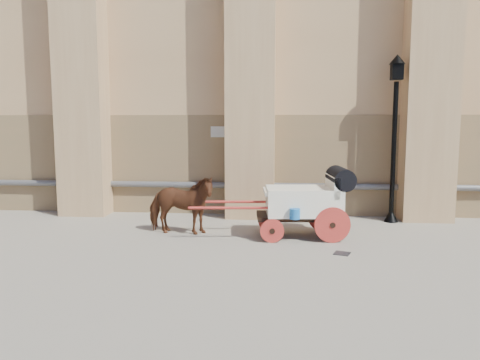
{
  "coord_description": "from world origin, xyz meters",
  "views": [
    {
      "loc": [
        -0.13,
        -9.97,
        2.8
      ],
      "look_at": [
        -1.1,
        1.32,
        1.38
      ],
      "focal_mm": 35.0,
      "sensor_mm": 36.0,
      "label": 1
    }
  ],
  "objects": [
    {
      "name": "horse",
      "position": [
        -2.59,
        1.33,
        0.74
      ],
      "size": [
        1.81,
        0.93,
        1.48
      ],
      "primitive_type": "imported",
      "rotation": [
        0.0,
        0.0,
        1.49
      ],
      "color": "brown",
      "rests_on": "ground"
    },
    {
      "name": "drain_grate_near",
      "position": [
        1.21,
        -0.12,
        0.01
      ],
      "size": [
        0.41,
        0.41,
        0.01
      ],
      "primitive_type": "cube",
      "rotation": [
        0.0,
        0.0,
        -0.36
      ],
      "color": "black",
      "rests_on": "ground"
    },
    {
      "name": "ground",
      "position": [
        0.0,
        0.0,
        0.0
      ],
      "size": [
        90.0,
        90.0,
        0.0
      ],
      "primitive_type": "plane",
      "color": "gray",
      "rests_on": "ground"
    },
    {
      "name": "carriage",
      "position": [
        0.57,
        1.32,
        0.92
      ],
      "size": [
        3.98,
        1.49,
        1.71
      ],
      "rotation": [
        0.0,
        0.0,
        0.09
      ],
      "color": "black",
      "rests_on": "ground"
    },
    {
      "name": "street_lamp",
      "position": [
        3.0,
        3.26,
        2.46
      ],
      "size": [
        0.43,
        0.43,
        4.61
      ],
      "color": "black",
      "rests_on": "ground"
    }
  ]
}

